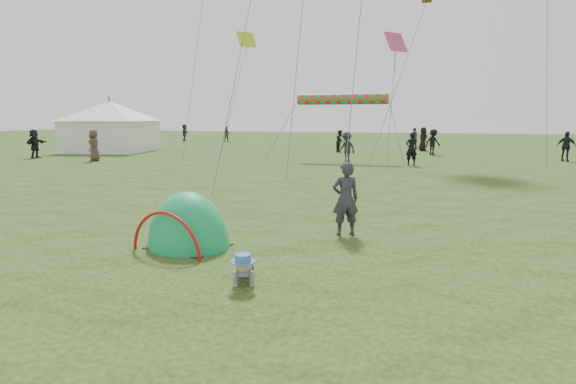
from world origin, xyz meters
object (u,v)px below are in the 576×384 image
(event_marquee, at_px, (111,125))
(crawling_toddler, at_px, (244,266))
(popup_tent, at_px, (189,247))
(standing_adult, at_px, (345,199))

(event_marquee, bearing_deg, crawling_toddler, -59.71)
(popup_tent, height_order, standing_adult, standing_adult)
(crawling_toddler, distance_m, popup_tent, 2.33)
(popup_tent, relative_size, event_marquee, 0.38)
(standing_adult, xyz_separation_m, event_marquee, (-20.07, 19.27, 1.17))
(standing_adult, bearing_deg, popup_tent, 7.55)
(crawling_toddler, distance_m, standing_adult, 3.42)
(crawling_toddler, height_order, popup_tent, popup_tent)
(crawling_toddler, xyz_separation_m, standing_adult, (1.06, 3.21, 0.52))
(event_marquee, bearing_deg, standing_adult, -53.76)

